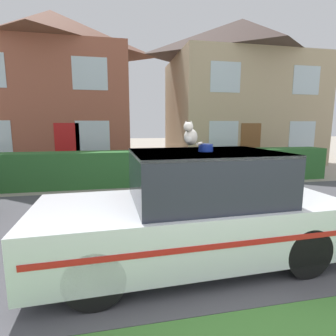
{
  "coord_description": "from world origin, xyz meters",
  "views": [
    {
      "loc": [
        -1.4,
        -1.72,
        2.0
      ],
      "look_at": [
        -0.24,
        3.99,
        1.05
      ],
      "focal_mm": 28.0,
      "sensor_mm": 36.0,
      "label": 1
    }
  ],
  "objects": [
    {
      "name": "house_right",
      "position": [
        5.49,
        12.18,
        3.88
      ],
      "size": [
        7.74,
        5.64,
        7.61
      ],
      "color": "tan",
      "rests_on": "ground"
    },
    {
      "name": "cat",
      "position": [
        -0.43,
        1.58,
        1.87
      ],
      "size": [
        0.34,
        0.3,
        0.32
      ],
      "rotation": [
        0.0,
        0.0,
        4.13
      ],
      "color": "silver",
      "rests_on": "police_car"
    },
    {
      "name": "garden_hedge",
      "position": [
        -0.34,
        7.07,
        0.58
      ],
      "size": [
        13.39,
        0.87,
        1.15
      ],
      "primitive_type": "cube",
      "color": "#2D662D",
      "rests_on": "ground"
    },
    {
      "name": "house_left",
      "position": [
        -4.22,
        12.64,
        3.79
      ],
      "size": [
        7.32,
        5.86,
        7.44
      ],
      "color": "#93513D",
      "rests_on": "ground"
    },
    {
      "name": "road_strip",
      "position": [
        0.0,
        3.42,
        0.01
      ],
      "size": [
        28.0,
        5.56,
        0.01
      ],
      "primitive_type": "cube",
      "color": "#4C4C51",
      "rests_on": "ground"
    },
    {
      "name": "police_car",
      "position": [
        -0.28,
        1.79,
        0.77
      ],
      "size": [
        4.4,
        1.83,
        1.73
      ],
      "rotation": [
        0.0,
        0.0,
        3.17
      ],
      "color": "black",
      "rests_on": "road_strip"
    }
  ]
}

